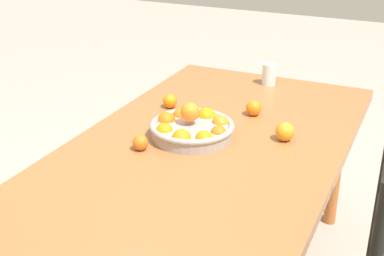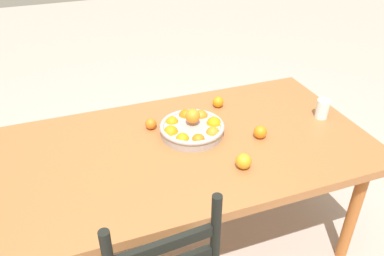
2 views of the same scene
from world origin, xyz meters
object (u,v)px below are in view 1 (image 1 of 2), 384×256
(orange_loose_2, at_px, (170,101))
(orange_loose_3, at_px, (140,143))
(fruit_bowl, at_px, (192,128))
(orange_loose_0, at_px, (254,108))
(dining_table, at_px, (202,164))
(orange_loose_1, at_px, (285,132))
(drinking_glass, at_px, (269,74))

(orange_loose_2, xyz_separation_m, orange_loose_3, (0.44, 0.10, -0.00))
(fruit_bowl, xyz_separation_m, orange_loose_0, (-0.32, 0.15, -0.00))
(dining_table, bearing_deg, orange_loose_3, -63.50)
(orange_loose_0, height_order, orange_loose_3, orange_loose_0)
(orange_loose_0, relative_size, orange_loose_3, 1.13)
(orange_loose_0, bearing_deg, orange_loose_1, 45.22)
(fruit_bowl, bearing_deg, orange_loose_3, -34.08)
(orange_loose_2, distance_m, orange_loose_3, 0.45)
(orange_loose_0, xyz_separation_m, orange_loose_1, (0.20, 0.20, 0.00))
(dining_table, distance_m, orange_loose_3, 0.25)
(dining_table, distance_m, orange_loose_1, 0.35)
(orange_loose_1, bearing_deg, orange_loose_3, -56.54)
(dining_table, relative_size, orange_loose_2, 29.94)
(orange_loose_3, relative_size, drinking_glass, 0.56)
(orange_loose_0, xyz_separation_m, orange_loose_2, (0.08, -0.38, -0.00))
(orange_loose_0, xyz_separation_m, drinking_glass, (-0.42, -0.06, 0.02))
(orange_loose_2, relative_size, drinking_glass, 0.59)
(orange_loose_1, distance_m, orange_loose_3, 0.57)
(fruit_bowl, xyz_separation_m, orange_loose_3, (0.19, -0.13, -0.01))
(fruit_bowl, distance_m, orange_loose_3, 0.23)
(orange_loose_1, bearing_deg, drinking_glass, -157.23)
(dining_table, xyz_separation_m, fruit_bowl, (-0.08, -0.08, 0.10))
(fruit_bowl, height_order, orange_loose_3, fruit_bowl)
(orange_loose_0, distance_m, orange_loose_3, 0.58)
(fruit_bowl, relative_size, orange_loose_3, 5.61)
(fruit_bowl, xyz_separation_m, orange_loose_2, (-0.25, -0.22, -0.01))
(orange_loose_1, bearing_deg, orange_loose_0, -134.78)
(dining_table, bearing_deg, orange_loose_1, 128.29)
(fruit_bowl, bearing_deg, orange_loose_1, 109.79)
(dining_table, distance_m, orange_loose_2, 0.46)
(orange_loose_0, relative_size, orange_loose_1, 0.91)
(orange_loose_0, distance_m, drinking_glass, 0.43)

